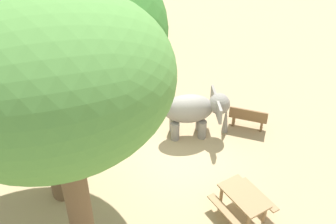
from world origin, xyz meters
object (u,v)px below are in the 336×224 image
at_px(shade_tree_secondary, 55,84).
at_px(market_stall_red, 104,18).
at_px(market_stall_green, 55,31).
at_px(shade_tree_main, 30,36).
at_px(person_handler, 155,92).
at_px(elephant, 195,110).
at_px(picnic_table_near, 243,199).
at_px(wooden_bench, 248,117).

distance_m(shade_tree_secondary, market_stall_red, 14.14).
bearing_deg(market_stall_green, shade_tree_main, -109.22).
bearing_deg(market_stall_green, person_handler, -77.74).
relative_size(elephant, market_stall_red, 0.94).
bearing_deg(picnic_table_near, wooden_bench, -42.82).
bearing_deg(market_stall_red, picnic_table_near, -97.06).
relative_size(shade_tree_secondary, market_stall_green, 2.95).
height_order(elephant, market_stall_green, market_stall_green).
xyz_separation_m(elephant, shade_tree_main, (-5.14, -0.23, 4.31)).
height_order(wooden_bench, market_stall_green, market_stall_green).
distance_m(market_stall_green, market_stall_red, 2.60).
bearing_deg(elephant, shade_tree_secondary, -123.61).
bearing_deg(shade_tree_secondary, wooden_bench, 17.81).
distance_m(elephant, shade_tree_main, 6.71).
bearing_deg(person_handler, wooden_bench, 32.05).
bearing_deg(picnic_table_near, market_stall_red, -6.63).
bearing_deg(market_stall_red, shade_tree_main, -122.57).
height_order(picnic_table_near, market_stall_red, market_stall_red).
bearing_deg(shade_tree_main, person_handler, 25.11).
distance_m(elephant, wooden_bench, 2.12).
height_order(person_handler, market_stall_green, market_stall_green).
xyz_separation_m(shade_tree_secondary, picnic_table_near, (4.55, -0.65, -5.19)).
relative_size(wooden_bench, picnic_table_near, 0.88).
height_order(shade_tree_main, picnic_table_near, shade_tree_main).
relative_size(person_handler, shade_tree_secondary, 0.22).
height_order(picnic_table_near, market_stall_green, market_stall_green).
distance_m(person_handler, market_stall_green, 6.97).
distance_m(shade_tree_main, market_stall_green, 10.40).
distance_m(elephant, shade_tree_secondary, 7.91).
bearing_deg(person_handler, market_stall_green, -177.52).
bearing_deg(wooden_bench, shade_tree_main, -133.88).
bearing_deg(person_handler, picnic_table_near, -14.08).
height_order(market_stall_green, market_stall_red, same).
relative_size(person_handler, shade_tree_main, 0.21).
xyz_separation_m(elephant, person_handler, (-0.54, 1.93, -0.13)).
xyz_separation_m(elephant, shade_tree_secondary, (-5.52, -3.15, 4.70)).
xyz_separation_m(person_handler, wooden_bench, (2.42, -2.70, -0.48)).
bearing_deg(person_handler, shade_tree_main, -74.67).
bearing_deg(elephant, market_stall_red, 112.85).
height_order(person_handler, shade_tree_secondary, shade_tree_secondary).
xyz_separation_m(elephant, market_stall_red, (0.58, 8.73, 0.07)).
distance_m(shade_tree_secondary, market_stall_green, 13.23).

